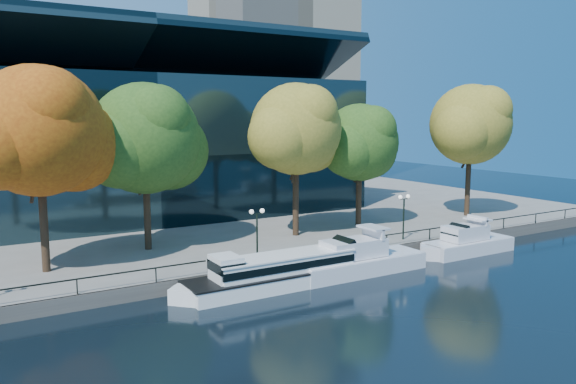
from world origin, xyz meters
TOP-DOWN VIEW (x-y plane):
  - ground at (0.00, 0.00)m, footprint 160.00×160.00m
  - promenade at (0.00, 36.38)m, footprint 90.00×67.08m
  - railing at (0.00, 3.25)m, footprint 88.20×0.08m
  - convention_building at (-4.00, 31.79)m, footprint 50.00×24.57m
  - tour_boat at (-2.40, 0.80)m, footprint 14.66×3.27m
  - cruiser_near at (4.61, 0.71)m, footprint 12.08×3.11m
  - cruiser_far at (16.73, 0.73)m, footprint 9.87×2.73m
  - tree_1 at (-15.68, 9.68)m, footprint 11.35×9.30m
  - tree_2 at (-7.45, 12.53)m, footprint 11.24×9.21m
  - tree_3 at (5.89, 10.92)m, footprint 10.37×8.51m
  - tree_4 at (13.57, 11.41)m, footprint 9.51×7.80m
  - tree_5 at (27.62, 9.97)m, footprint 10.88×8.92m
  - lamp_1 at (-1.73, 4.50)m, footprint 1.26×0.36m
  - lamp_2 at (13.00, 4.50)m, footprint 1.26×0.36m

SIDE VIEW (x-z plane):
  - ground at x=0.00m, z-range 0.00..0.00m
  - promenade at x=0.00m, z-range 0.00..1.00m
  - cruiser_far at x=16.73m, z-range -0.59..2.63m
  - cruiser_near at x=4.61m, z-range -0.66..2.84m
  - tour_boat at x=-2.40m, z-range -0.21..2.57m
  - railing at x=0.00m, z-range 1.44..2.43m
  - lamp_1 at x=-1.73m, z-range 1.97..6.00m
  - lamp_2 at x=13.00m, z-range 1.97..6.00m
  - convention_building at x=-4.00m, z-range -2.21..19.22m
  - tree_4 at x=13.57m, z-range 3.10..15.25m
  - tree_2 at x=-7.45m, z-range 3.13..16.77m
  - tree_3 at x=5.89m, z-range 3.62..17.53m
  - tree_1 at x=-15.68m, z-range 3.50..17.97m
  - tree_5 at x=27.62m, z-range 3.64..18.00m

